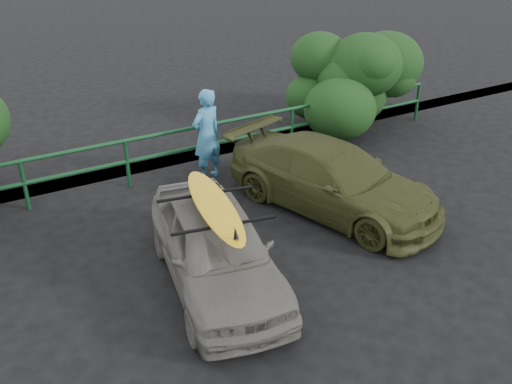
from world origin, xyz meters
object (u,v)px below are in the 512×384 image
(surfboard, at_px, (214,205))
(man, at_px, (207,135))
(sedan, at_px, (216,248))
(olive_vehicle, at_px, (333,179))
(guardrail, at_px, (173,153))

(surfboard, bearing_deg, man, 76.78)
(sedan, xyz_separation_m, man, (1.53, 3.47, 0.34))
(olive_vehicle, relative_size, surfboard, 1.76)
(guardrail, relative_size, sedan, 3.73)
(guardrail, relative_size, man, 7.18)
(guardrail, xyz_separation_m, sedan, (-0.94, -3.93, 0.12))
(sedan, relative_size, man, 1.93)
(olive_vehicle, height_order, surfboard, surfboard)
(olive_vehicle, bearing_deg, sedan, -177.78)
(man, bearing_deg, sedan, 50.55)
(guardrail, bearing_deg, surfboard, -103.46)
(olive_vehicle, distance_m, surfboard, 3.25)
(guardrail, xyz_separation_m, olive_vehicle, (2.04, -2.86, 0.11))
(olive_vehicle, xyz_separation_m, man, (-1.45, 2.40, 0.35))
(guardrail, distance_m, olive_vehicle, 3.51)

